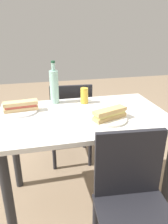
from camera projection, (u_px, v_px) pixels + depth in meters
name	position (u px, v px, depth m)	size (l,w,h in m)	color
ground_plane	(84.00, 200.00, 1.84)	(8.00, 8.00, 0.00)	#8C755B
dining_table	(84.00, 131.00, 1.60)	(1.18, 0.73, 0.78)	silver
chair_far	(71.00, 119.00, 2.16)	(0.43, 0.43, 0.86)	black
chair_near	(133.00, 201.00, 1.17)	(0.43, 0.43, 0.86)	black
plate_near	(110.00, 119.00, 1.45)	(0.23, 0.23, 0.01)	silver
baguette_sandwich_near	(110.00, 114.00, 1.44)	(0.25, 0.15, 0.07)	tan
knife_near	(103.00, 116.00, 1.48)	(0.18, 0.06, 0.01)	silver
plate_far	(21.00, 111.00, 1.59)	(0.23, 0.23, 0.01)	white
baguette_sandwich_far	(21.00, 106.00, 1.57)	(0.25, 0.10, 0.07)	#DBB77A
knife_far	(19.00, 108.00, 1.62)	(0.17, 0.08, 0.01)	silver
water_bottle	(54.00, 86.00, 1.72)	(0.07, 0.07, 0.33)	#99C6B7
beer_glass	(84.00, 96.00, 1.74)	(0.06, 0.06, 0.12)	gold
paper_napkin	(130.00, 108.00, 1.67)	(0.14, 0.14, 0.00)	white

